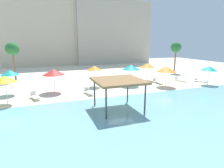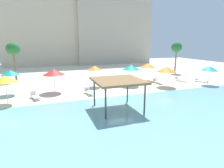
# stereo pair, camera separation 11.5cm
# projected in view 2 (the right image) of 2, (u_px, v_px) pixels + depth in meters

# --- Properties ---
(ground_plane) EXTENTS (80.00, 80.00, 0.00)m
(ground_plane) POSITION_uv_depth(u_px,v_px,m) (123.00, 101.00, 18.19)
(ground_plane) COLOR beige
(lagoon_water) EXTENTS (44.00, 13.50, 0.04)m
(lagoon_water) POSITION_uv_depth(u_px,v_px,m) (151.00, 122.00, 13.38)
(lagoon_water) COLOR #7AB7C1
(lagoon_water) RESTS_ON ground
(shade_pavilion) EXTENTS (3.97, 3.97, 2.63)m
(shade_pavilion) POSITION_uv_depth(u_px,v_px,m) (118.00, 82.00, 15.30)
(shade_pavilion) COLOR #42474C
(shade_pavilion) RESTS_ON ground
(beach_umbrella_teal_0) EXTENTS (1.95, 1.95, 2.70)m
(beach_umbrella_teal_0) POSITION_uv_depth(u_px,v_px,m) (10.00, 73.00, 20.00)
(beach_umbrella_teal_0) COLOR silver
(beach_umbrella_teal_0) RESTS_ON ground
(beach_umbrella_orange_1) EXTENTS (2.25, 2.25, 2.59)m
(beach_umbrella_orange_1) POSITION_uv_depth(u_px,v_px,m) (148.00, 65.00, 27.34)
(beach_umbrella_orange_1) COLOR silver
(beach_umbrella_orange_1) RESTS_ON ground
(beach_umbrella_teal_2) EXTENTS (2.33, 2.33, 2.75)m
(beach_umbrella_teal_2) POSITION_uv_depth(u_px,v_px,m) (131.00, 67.00, 24.19)
(beach_umbrella_teal_2) COLOR silver
(beach_umbrella_teal_2) RESTS_ON ground
(beach_umbrella_yellow_3) EXTENTS (2.15, 2.15, 2.67)m
(beach_umbrella_yellow_3) POSITION_uv_depth(u_px,v_px,m) (5.00, 79.00, 16.84)
(beach_umbrella_yellow_3) COLOR silver
(beach_umbrella_yellow_3) RESTS_ON ground
(beach_umbrella_orange_4) EXTENTS (2.43, 2.43, 2.59)m
(beach_umbrella_orange_4) POSITION_uv_depth(u_px,v_px,m) (167.00, 69.00, 23.57)
(beach_umbrella_orange_4) COLOR silver
(beach_umbrella_orange_4) RESTS_ON ground
(beach_umbrella_orange_5) EXTENTS (1.97, 1.97, 2.70)m
(beach_umbrella_orange_5) POSITION_uv_depth(u_px,v_px,m) (95.00, 68.00, 23.64)
(beach_umbrella_orange_5) COLOR silver
(beach_umbrella_orange_5) RESTS_ON ground
(beach_umbrella_red_6) EXTENTS (2.43, 2.43, 2.69)m
(beach_umbrella_red_6) POSITION_uv_depth(u_px,v_px,m) (54.00, 72.00, 20.85)
(beach_umbrella_red_6) COLOR silver
(beach_umbrella_red_6) RESTS_ON ground
(beach_umbrella_teal_7) EXTENTS (2.17, 2.17, 2.55)m
(beach_umbrella_teal_7) POSITION_uv_depth(u_px,v_px,m) (210.00, 68.00, 24.44)
(beach_umbrella_teal_7) COLOR silver
(beach_umbrella_teal_7) RESTS_ON ground
(lounge_chair_0) EXTENTS (0.60, 1.90, 0.74)m
(lounge_chair_0) POSITION_uv_depth(u_px,v_px,m) (158.00, 81.00, 25.85)
(lounge_chair_0) COLOR white
(lounge_chair_0) RESTS_ON ground
(lounge_chair_1) EXTENTS (1.16, 1.99, 0.74)m
(lounge_chair_1) POSITION_uv_depth(u_px,v_px,m) (180.00, 79.00, 27.26)
(lounge_chair_1) COLOR white
(lounge_chair_1) RESTS_ON ground
(lounge_chair_2) EXTENTS (1.12, 1.99, 0.74)m
(lounge_chair_2) POSITION_uv_depth(u_px,v_px,m) (35.00, 95.00, 18.84)
(lounge_chair_2) COLOR white
(lounge_chair_2) RESTS_ON ground
(lounge_chair_3) EXTENTS (0.78, 1.95, 0.74)m
(lounge_chair_3) POSITION_uv_depth(u_px,v_px,m) (88.00, 91.00, 20.54)
(lounge_chair_3) COLOR white
(lounge_chair_3) RESTS_ON ground
(lounge_chair_5) EXTENTS (1.49, 1.93, 0.74)m
(lounge_chair_5) POSITION_uv_depth(u_px,v_px,m) (201.00, 79.00, 26.79)
(lounge_chair_5) COLOR white
(lounge_chair_5) RESTS_ON ground
(lounge_chair_6) EXTENTS (1.16, 1.99, 0.74)m
(lounge_chair_6) POSITION_uv_depth(u_px,v_px,m) (115.00, 83.00, 24.68)
(lounge_chair_6) COLOR white
(lounge_chair_6) RESTS_ON ground
(palm_tree_0) EXTENTS (1.90, 1.90, 5.66)m
(palm_tree_0) POSITION_uv_depth(u_px,v_px,m) (177.00, 48.00, 33.87)
(palm_tree_0) COLOR brown
(palm_tree_0) RESTS_ON ground
(palm_tree_1) EXTENTS (1.90, 1.90, 5.64)m
(palm_tree_1) POSITION_uv_depth(u_px,v_px,m) (13.00, 50.00, 26.76)
(palm_tree_1) COLOR brown
(palm_tree_1) RESTS_ON ground
(hotel_block_0) EXTENTS (17.35, 10.10, 18.43)m
(hotel_block_0) POSITION_uv_depth(u_px,v_px,m) (41.00, 27.00, 45.71)
(hotel_block_0) COLOR beige
(hotel_block_0) RESTS_ON ground
(hotel_block_1) EXTENTS (19.56, 10.16, 16.01)m
(hotel_block_1) POSITION_uv_depth(u_px,v_px,m) (111.00, 33.00, 51.00)
(hotel_block_1) COLOR #B2A893
(hotel_block_1) RESTS_ON ground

